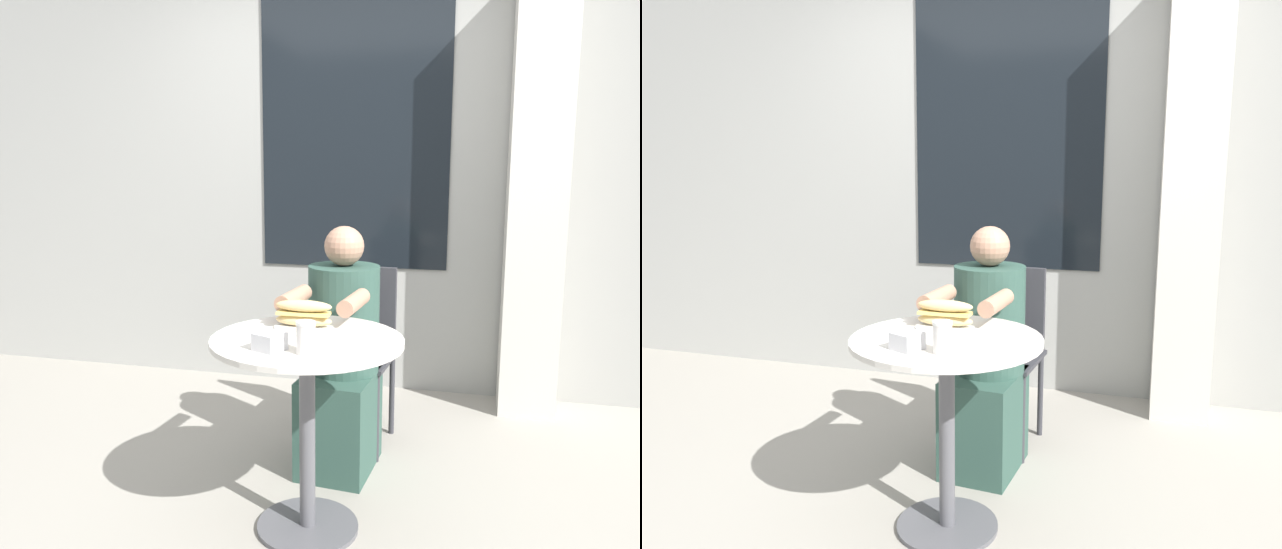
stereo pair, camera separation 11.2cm
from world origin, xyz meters
The scene contains 9 objects.
ground_plane centered at (0.00, 0.00, 0.00)m, with size 8.00×8.00×0.00m, color gray.
storefront_wall centered at (0.00, 1.65, 1.40)m, with size 8.00×0.09×2.80m.
lattice_pillar centered at (0.89, 1.44, 1.20)m, with size 0.30×0.30×2.40m.
cafe_table centered at (0.00, 0.00, 0.55)m, with size 0.71×0.71×0.76m.
diner_chair centered at (0.03, 0.88, 0.52)m, with size 0.41×0.41×0.87m.
seated_diner centered at (0.02, 0.53, 0.48)m, with size 0.36×0.59×1.11m.
sandwich_on_plate centered at (-0.05, 0.13, 0.80)m, with size 0.23×0.23×0.11m.
drink_cup centered at (0.05, -0.19, 0.81)m, with size 0.07×0.07×0.11m.
napkin_box centered at (-0.08, -0.18, 0.79)m, with size 0.12×0.12×0.06m.
Camera 1 is at (0.57, -2.11, 1.38)m, focal length 35.00 mm.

